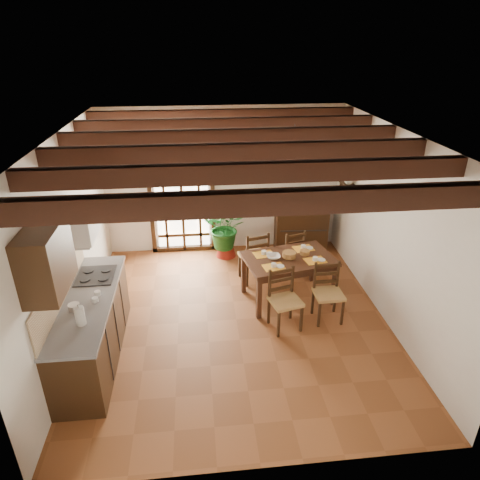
{
  "coord_description": "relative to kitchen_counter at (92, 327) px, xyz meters",
  "views": [
    {
      "loc": [
        -0.52,
        -5.33,
        3.92
      ],
      "look_at": [
        0.1,
        0.4,
        1.15
      ],
      "focal_mm": 32.0,
      "sensor_mm": 36.0,
      "label": 1
    }
  ],
  "objects": [
    {
      "name": "ground_plane",
      "position": [
        1.96,
        0.6,
        -0.47
      ],
      "size": [
        5.0,
        5.0,
        0.0
      ],
      "primitive_type": "plane",
      "color": "brown"
    },
    {
      "name": "room_shell",
      "position": [
        1.96,
        0.6,
        1.34
      ],
      "size": [
        4.52,
        5.02,
        2.81
      ],
      "color": "silver",
      "rests_on": "ground_plane"
    },
    {
      "name": "ceiling_beams",
      "position": [
        1.96,
        0.6,
        2.22
      ],
      "size": [
        4.5,
        4.34,
        0.2
      ],
      "color": "black",
      "rests_on": "room_shell"
    },
    {
      "name": "french_door",
      "position": [
        1.16,
        3.05,
        0.7
      ],
      "size": [
        1.26,
        0.11,
        2.32
      ],
      "color": "white",
      "rests_on": "ground_plane"
    },
    {
      "name": "kitchen_counter",
      "position": [
        0.0,
        0.0,
        0.0
      ],
      "size": [
        0.64,
        2.25,
        1.38
      ],
      "color": "black",
      "rests_on": "ground_plane"
    },
    {
      "name": "upper_cabinet",
      "position": [
        -0.12,
        -0.7,
        1.38
      ],
      "size": [
        0.35,
        0.8,
        0.7
      ],
      "primitive_type": "cube",
      "color": "black",
      "rests_on": "room_shell"
    },
    {
      "name": "range_hood",
      "position": [
        -0.09,
        0.55,
        1.26
      ],
      "size": [
        0.38,
        0.6,
        0.54
      ],
      "color": "white",
      "rests_on": "room_shell"
    },
    {
      "name": "counter_items",
      "position": [
        0.0,
        0.09,
        0.49
      ],
      "size": [
        0.5,
        1.43,
        0.25
      ],
      "color": "black",
      "rests_on": "kitchen_counter"
    },
    {
      "name": "dining_table",
      "position": [
        2.85,
        1.11,
        0.18
      ],
      "size": [
        1.53,
        1.14,
        0.75
      ],
      "rotation": [
        0.0,
        0.0,
        0.19
      ],
      "color": "#3B2013",
      "rests_on": "ground_plane"
    },
    {
      "name": "chair_near_left",
      "position": [
        2.64,
        0.35,
        -0.19
      ],
      "size": [
        0.51,
        0.5,
        0.92
      ],
      "rotation": [
        0.0,
        0.0,
        0.25
      ],
      "color": "tan",
      "rests_on": "ground_plane"
    },
    {
      "name": "chair_near_right",
      "position": [
        3.32,
        0.48,
        -0.19
      ],
      "size": [
        0.42,
        0.41,
        0.9
      ],
      "rotation": [
        0.0,
        0.0,
        0.03
      ],
      "color": "tan",
      "rests_on": "ground_plane"
    },
    {
      "name": "chair_far_left",
      "position": [
        2.37,
        1.74,
        -0.18
      ],
      "size": [
        0.53,
        0.52,
        0.95
      ],
      "rotation": [
        0.0,
        0.0,
        3.4
      ],
      "color": "tan",
      "rests_on": "ground_plane"
    },
    {
      "name": "chair_far_right",
      "position": [
        3.05,
        1.87,
        -0.19
      ],
      "size": [
        0.5,
        0.49,
        0.89
      ],
      "rotation": [
        0.0,
        0.0,
        3.42
      ],
      "color": "tan",
      "rests_on": "ground_plane"
    },
    {
      "name": "table_setting",
      "position": [
        2.85,
        1.11,
        0.3
      ],
      "size": [
        1.01,
        0.67,
        0.09
      ],
      "rotation": [
        0.0,
        0.0,
        0.19
      ],
      "color": "#F4A326",
      "rests_on": "dining_table"
    },
    {
      "name": "table_bowl",
      "position": [
        2.6,
        1.11,
        0.3
      ],
      "size": [
        0.22,
        0.22,
        0.05
      ],
      "primitive_type": "imported",
      "rotation": [
        0.0,
        0.0,
        0.02
      ],
      "color": "white",
      "rests_on": "dining_table"
    },
    {
      "name": "sideboard",
      "position": [
        3.46,
        2.83,
        -0.05
      ],
      "size": [
        1.03,
        0.52,
        0.86
      ],
      "primitive_type": "cube",
      "rotation": [
        0.0,
        0.0,
        -0.07
      ],
      "color": "black",
      "rests_on": "ground_plane"
    },
    {
      "name": "crt_tv",
      "position": [
        3.46,
        2.82,
        0.57
      ],
      "size": [
        0.39,
        0.36,
        0.33
      ],
      "rotation": [
        0.0,
        0.0,
        -0.0
      ],
      "color": "black",
      "rests_on": "sideboard"
    },
    {
      "name": "fuse_box",
      "position": [
        3.46,
        3.08,
        1.28
      ],
      "size": [
        0.25,
        0.03,
        0.32
      ],
      "primitive_type": "cube",
      "color": "white",
      "rests_on": "room_shell"
    },
    {
      "name": "plant_pot",
      "position": [
        1.96,
        2.7,
        -0.36
      ],
      "size": [
        0.38,
        0.38,
        0.24
      ],
      "primitive_type": "cone",
      "color": "maroon",
      "rests_on": "ground_plane"
    },
    {
      "name": "potted_plant",
      "position": [
        1.96,
        2.7,
        0.1
      ],
      "size": [
        2.11,
        1.84,
        2.25
      ],
      "primitive_type": "imported",
      "rotation": [
        0.0,
        0.0,
        -0.05
      ],
      "color": "#144C19",
      "rests_on": "ground_plane"
    },
    {
      "name": "wall_shelf",
      "position": [
        4.1,
        2.2,
        1.04
      ],
      "size": [
        0.2,
        0.42,
        0.2
      ],
      "color": "black",
      "rests_on": "room_shell"
    },
    {
      "name": "shelf_vase",
      "position": [
        4.1,
        2.2,
        1.18
      ],
      "size": [
        0.15,
        0.15,
        0.15
      ],
      "primitive_type": "imported",
      "color": "#B2BFB2",
      "rests_on": "wall_shelf"
    },
    {
      "name": "shelf_flowers",
      "position": [
        4.1,
        2.2,
        1.38
      ],
      "size": [
        0.14,
        0.14,
        0.36
      ],
      "color": "#F4A326",
      "rests_on": "shelf_vase"
    },
    {
      "name": "framed_picture",
      "position": [
        4.18,
        2.2,
        1.58
      ],
      "size": [
        0.03,
        0.32,
        0.32
      ],
      "color": "brown",
      "rests_on": "room_shell"
    },
    {
      "name": "pendant_lamp",
      "position": [
        2.85,
        1.21,
        1.6
      ],
      "size": [
        0.36,
        0.36,
        0.84
      ],
      "color": "black",
      "rests_on": "room_shell"
    }
  ]
}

